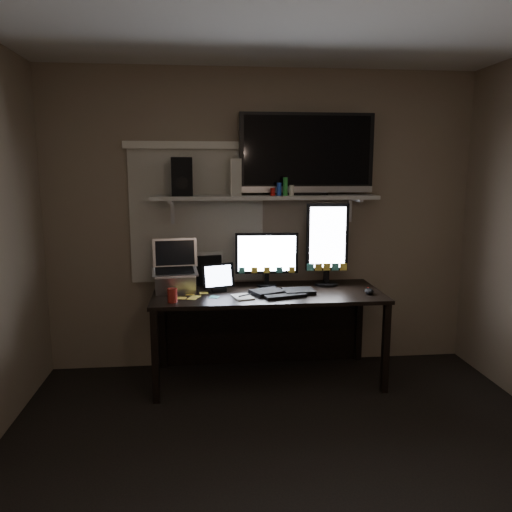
{
  "coord_description": "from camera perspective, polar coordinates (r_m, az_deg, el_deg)",
  "views": [
    {
      "loc": [
        -0.48,
        -2.39,
        1.69
      ],
      "look_at": [
        -0.11,
        1.25,
        1.05
      ],
      "focal_mm": 35.0,
      "sensor_mm": 36.0,
      "label": 1
    }
  ],
  "objects": [
    {
      "name": "monitor_portrait",
      "position": [
        4.17,
        8.12,
        1.38
      ],
      "size": [
        0.35,
        0.08,
        0.7
      ],
      "primitive_type": "cube",
      "rotation": [
        0.0,
        0.0,
        -0.06
      ],
      "color": "black",
      "rests_on": "desk"
    },
    {
      "name": "mouse",
      "position": [
        3.99,
        12.79,
        -3.94
      ],
      "size": [
        0.09,
        0.12,
        0.04
      ],
      "primitive_type": "ellipsoid",
      "rotation": [
        0.0,
        0.0,
        -0.22
      ],
      "color": "black",
      "rests_on": "desk"
    },
    {
      "name": "keyboard",
      "position": [
        3.9,
        3.11,
        -4.09
      ],
      "size": [
        0.53,
        0.31,
        0.03
      ],
      "primitive_type": "cube",
      "rotation": [
        0.0,
        0.0,
        0.26
      ],
      "color": "black",
      "rests_on": "desk"
    },
    {
      "name": "laptop",
      "position": [
        3.98,
        -9.3,
        -1.2
      ],
      "size": [
        0.39,
        0.33,
        0.4
      ],
      "primitive_type": "cube",
      "rotation": [
        0.0,
        0.0,
        0.11
      ],
      "color": "#B2B2B7",
      "rests_on": "desk"
    },
    {
      "name": "wall_shelf",
      "position": [
        4.05,
        1.02,
        6.74
      ],
      "size": [
        1.8,
        0.35,
        0.03
      ],
      "primitive_type": "cube",
      "color": "#B3B2AE",
      "rests_on": "back_wall"
    },
    {
      "name": "bottles",
      "position": [
        3.97,
        3.01,
        7.95
      ],
      "size": [
        0.24,
        0.1,
        0.15
      ],
      "primitive_type": null,
      "rotation": [
        0.0,
        0.0,
        0.21
      ],
      "color": "#A50F0C",
      "rests_on": "wall_shelf"
    },
    {
      "name": "tv",
      "position": [
        4.14,
        5.81,
        11.51
      ],
      "size": [
        1.09,
        0.2,
        0.65
      ],
      "primitive_type": "cube",
      "rotation": [
        0.0,
        0.0,
        0.0
      ],
      "color": "black",
      "rests_on": "wall_shelf"
    },
    {
      "name": "speaker",
      "position": [
        4.01,
        -8.44,
        8.96
      ],
      "size": [
        0.17,
        0.2,
        0.3
      ],
      "primitive_type": "cube",
      "rotation": [
        0.0,
        0.0,
        0.03
      ],
      "color": "black",
      "rests_on": "wall_shelf"
    },
    {
      "name": "window_blinds",
      "position": [
        4.19,
        -6.76,
        4.52
      ],
      "size": [
        1.1,
        0.02,
        1.1
      ],
      "primitive_type": "cube",
      "color": "silver",
      "rests_on": "back_wall"
    },
    {
      "name": "cup",
      "position": [
        3.69,
        -9.54,
        -4.45
      ],
      "size": [
        0.08,
        0.08,
        0.1
      ],
      "primitive_type": "cylinder",
      "rotation": [
        0.0,
        0.0,
        -0.17
      ],
      "color": "maroon",
      "rests_on": "desk"
    },
    {
      "name": "desk",
      "position": [
        4.12,
        1.11,
        -6.07
      ],
      "size": [
        1.8,
        0.75,
        0.73
      ],
      "color": "black",
      "rests_on": "floor"
    },
    {
      "name": "sticky_notes",
      "position": [
        3.87,
        -6.51,
        -4.46
      ],
      "size": [
        0.33,
        0.27,
        0.0
      ],
      "primitive_type": null,
      "rotation": [
        0.0,
        0.0,
        -0.18
      ],
      "color": "yellow",
      "rests_on": "desk"
    },
    {
      "name": "file_sorter",
      "position": [
        4.22,
        -5.48,
        -1.43
      ],
      "size": [
        0.22,
        0.13,
        0.27
      ],
      "primitive_type": "cube",
      "rotation": [
        0.0,
        0.0,
        0.2
      ],
      "color": "black",
      "rests_on": "desk"
    },
    {
      "name": "monitor_landscape",
      "position": [
        4.1,
        1.24,
        -0.37
      ],
      "size": [
        0.52,
        0.07,
        0.45
      ],
      "primitive_type": "cube",
      "rotation": [
        0.0,
        0.0,
        -0.04
      ],
      "color": "black",
      "rests_on": "desk"
    },
    {
      "name": "notepad",
      "position": [
        3.78,
        -1.53,
        -4.7
      ],
      "size": [
        0.18,
        0.21,
        0.01
      ],
      "primitive_type": "cube",
      "rotation": [
        0.0,
        0.0,
        0.27
      ],
      "color": "beige",
      "rests_on": "desk"
    },
    {
      "name": "game_console",
      "position": [
        4.04,
        -2.33,
        8.99
      ],
      "size": [
        0.1,
        0.25,
        0.29
      ],
      "primitive_type": "cube",
      "rotation": [
        0.0,
        0.0,
        -0.09
      ],
      "color": "silver",
      "rests_on": "wall_shelf"
    },
    {
      "name": "floor",
      "position": [
        2.96,
        5.05,
        -24.87
      ],
      "size": [
        3.6,
        3.6,
        0.0
      ],
      "primitive_type": "plane",
      "color": "black",
      "rests_on": "ground"
    },
    {
      "name": "back_wall",
      "position": [
        4.24,
        0.73,
        3.97
      ],
      "size": [
        3.6,
        0.0,
        3.6
      ],
      "primitive_type": "plane",
      "rotation": [
        1.57,
        0.0,
        0.0
      ],
      "color": "#7C6959",
      "rests_on": "floor"
    },
    {
      "name": "tablet",
      "position": [
        3.95,
        -4.33,
        -2.47
      ],
      "size": [
        0.28,
        0.18,
        0.23
      ],
      "primitive_type": "cube",
      "rotation": [
        0.0,
        0.0,
        0.32
      ],
      "color": "black",
      "rests_on": "desk"
    }
  ]
}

